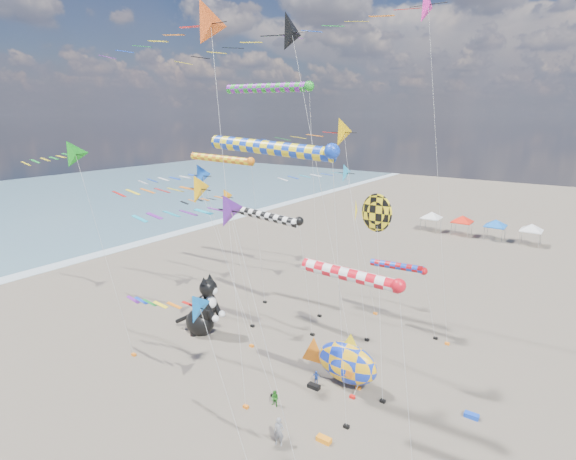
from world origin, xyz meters
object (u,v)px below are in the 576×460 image
Objects in this scene: cat_inflatable at (202,305)px; fish_inflatable at (346,363)px; person_adult at (279,432)px; child_green at (275,399)px; child_blue at (316,378)px.

cat_inflatable is 14.29m from fish_inflatable.
person_adult is 3.67m from child_green.
cat_inflatable is 0.92× the size of fish_inflatable.
cat_inflatable reaches higher than fish_inflatable.
fish_inflatable is at bearing 59.88° from child_green.
child_green is at bearing -33.85° from cat_inflatable.
cat_inflatable is at bearing 158.36° from child_blue.
person_adult is (-0.46, -7.56, -1.02)m from fish_inflatable.
person_adult reaches higher than child_green.
fish_inflatable is at bearing 11.03° from child_blue.
cat_inflatable is at bearing 133.38° from person_adult.
person_adult is 6.70m from child_blue.
person_adult is at bearing -93.47° from fish_inflatable.
person_adult is at bearing -40.14° from cat_inflatable.
cat_inflatable reaches higher than child_blue.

